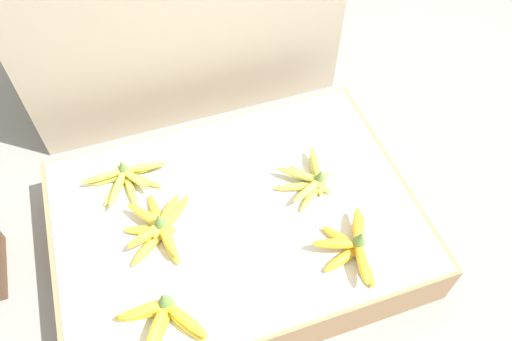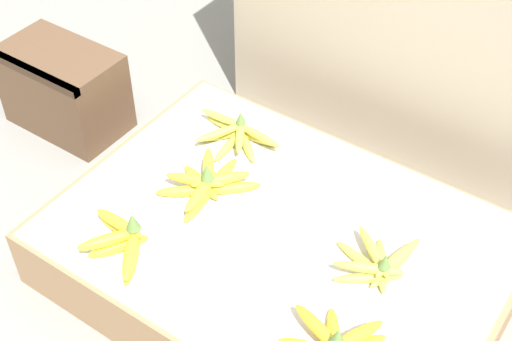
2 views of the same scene
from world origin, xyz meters
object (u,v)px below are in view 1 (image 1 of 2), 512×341
at_px(banana_bunch_front_midleft, 353,246).
at_px(banana_bunch_middle_left, 159,227).
at_px(banana_bunch_front_left, 163,318).
at_px(banana_bunch_back_left, 127,178).
at_px(banana_bunch_middle_midleft, 310,180).

xyz_separation_m(banana_bunch_front_midleft, banana_bunch_middle_left, (-0.48, 0.23, -0.00)).
height_order(banana_bunch_front_left, banana_bunch_back_left, banana_bunch_front_left).
relative_size(banana_bunch_front_midleft, banana_bunch_middle_midleft, 1.11).
distance_m(banana_bunch_front_left, banana_bunch_front_midleft, 0.53).
bearing_deg(banana_bunch_back_left, banana_bunch_middle_midleft, -19.47).
xyz_separation_m(banana_bunch_front_left, banana_bunch_middle_left, (0.04, 0.26, -0.00)).
bearing_deg(banana_bunch_front_left, banana_bunch_back_left, 91.44).
xyz_separation_m(banana_bunch_front_left, banana_bunch_back_left, (-0.01, 0.46, -0.01)).
height_order(banana_bunch_front_midleft, banana_bunch_middle_midleft, banana_bunch_front_midleft).
relative_size(banana_bunch_middle_left, banana_bunch_middle_midleft, 1.21).
bearing_deg(banana_bunch_back_left, banana_bunch_front_left, -88.56).
relative_size(banana_bunch_middle_midleft, banana_bunch_back_left, 0.79).
height_order(banana_bunch_middle_midleft, banana_bunch_back_left, banana_bunch_middle_midleft).
distance_m(banana_bunch_front_midleft, banana_bunch_back_left, 0.69).
bearing_deg(banana_bunch_middle_left, banana_bunch_middle_midleft, 2.04).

